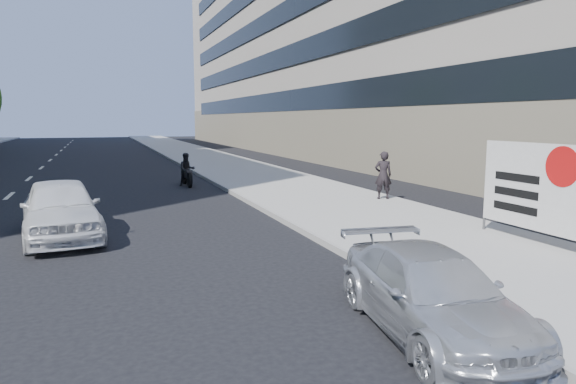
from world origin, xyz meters
name	(u,v)px	position (x,y,z in m)	size (l,w,h in m)	color
ground	(316,293)	(0.00, 0.00, 0.00)	(160.00, 160.00, 0.00)	black
near_sidewalk	(239,170)	(4.00, 20.00, 0.07)	(5.00, 120.00, 0.15)	#98958E
near_building	(352,33)	(17.00, 32.00, 10.00)	(14.00, 70.00, 20.00)	gray
pedestrian_woman	(383,175)	(5.80, 7.69, 0.96)	(0.59, 0.39, 1.63)	black
protest_banner	(535,187)	(5.59, 1.01, 1.40)	(0.08, 3.06, 2.20)	#4C4C4C
parked_sedan	(432,294)	(0.80, -2.00, 0.55)	(1.55, 3.82, 1.11)	#B4B7BC
white_sedan_near	(61,209)	(-4.19, 5.81, 0.72)	(1.71, 4.24, 1.44)	silver
motorcycle	(187,171)	(0.25, 14.61, 0.64)	(0.72, 2.05, 1.42)	black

